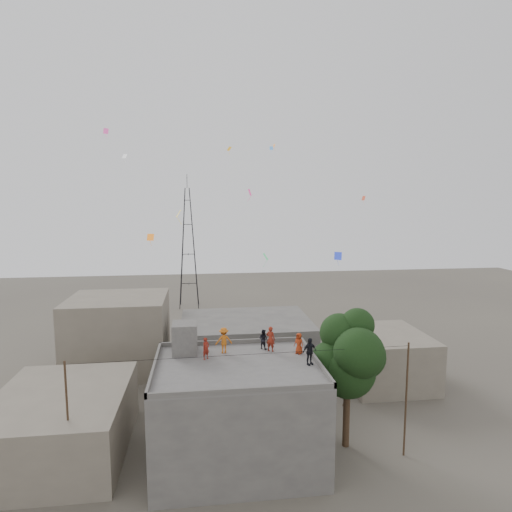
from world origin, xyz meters
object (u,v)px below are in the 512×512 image
at_px(stair_head_box, 185,338).
at_px(tree, 350,356).
at_px(transmission_tower, 188,248).
at_px(person_dark_adult, 310,351).
at_px(person_red_adult, 271,339).

relative_size(stair_head_box, tree, 0.22).
distance_m(stair_head_box, transmission_tower, 37.46).
relative_size(stair_head_box, person_dark_adult, 1.19).
xyz_separation_m(tree, person_dark_adult, (-2.97, -1.09, 0.83)).
height_order(tree, person_red_adult, tree).
relative_size(tree, person_red_adult, 5.40).
bearing_deg(transmission_tower, person_red_adult, -80.35).
distance_m(transmission_tower, person_dark_adult, 41.41).
bearing_deg(person_dark_adult, stair_head_box, 135.20).
xyz_separation_m(transmission_tower, person_dark_adult, (8.40, -40.49, -2.13)).
relative_size(transmission_tower, person_red_adult, 11.88).
relative_size(person_red_adult, person_dark_adult, 1.01).
height_order(stair_head_box, person_dark_adult, stair_head_box).
bearing_deg(stair_head_box, person_red_adult, -4.50).
bearing_deg(person_red_adult, stair_head_box, 29.49).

